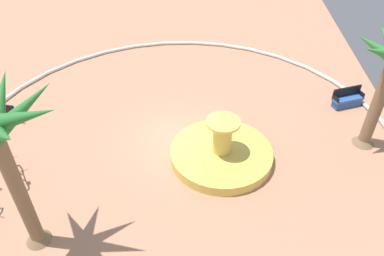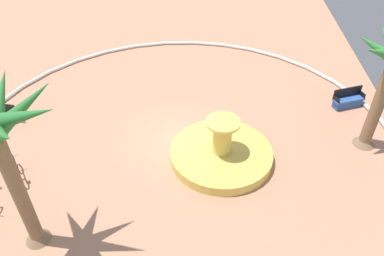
{
  "view_description": "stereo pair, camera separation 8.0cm",
  "coord_description": "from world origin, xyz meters",
  "px_view_note": "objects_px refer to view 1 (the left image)",
  "views": [
    {
      "loc": [
        12.92,
        1.3,
        11.12
      ],
      "look_at": [
        0.33,
        0.56,
        1.0
      ],
      "focal_mm": 34.97,
      "sensor_mm": 36.0,
      "label": 1
    },
    {
      "loc": [
        12.92,
        1.38,
        11.12
      ],
      "look_at": [
        0.33,
        0.56,
        1.0
      ],
      "focal_mm": 34.97,
      "sensor_mm": 36.0,
      "label": 2
    }
  ],
  "objects_px": {
    "fountain": "(221,153)",
    "bicycle_by_lamppost": "(17,170)",
    "bench_north": "(347,100)",
    "bench_east": "(4,113)"
  },
  "relations": [
    {
      "from": "fountain",
      "to": "bicycle_by_lamppost",
      "type": "relative_size",
      "value": 3.05
    },
    {
      "from": "fountain",
      "to": "bench_north",
      "type": "height_order",
      "value": "fountain"
    },
    {
      "from": "bench_east",
      "to": "bicycle_by_lamppost",
      "type": "bearing_deg",
      "value": 31.42
    },
    {
      "from": "bicycle_by_lamppost",
      "to": "fountain",
      "type": "bearing_deg",
      "value": 101.1
    },
    {
      "from": "fountain",
      "to": "bench_north",
      "type": "relative_size",
      "value": 2.62
    },
    {
      "from": "bench_east",
      "to": "bench_north",
      "type": "relative_size",
      "value": 0.99
    },
    {
      "from": "bench_north",
      "to": "fountain",
      "type": "bearing_deg",
      "value": -56.01
    },
    {
      "from": "bench_north",
      "to": "bicycle_by_lamppost",
      "type": "height_order",
      "value": "bench_north"
    },
    {
      "from": "bench_east",
      "to": "bicycle_by_lamppost",
      "type": "relative_size",
      "value": 1.15
    },
    {
      "from": "fountain",
      "to": "bicycle_by_lamppost",
      "type": "bearing_deg",
      "value": -78.9
    }
  ]
}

